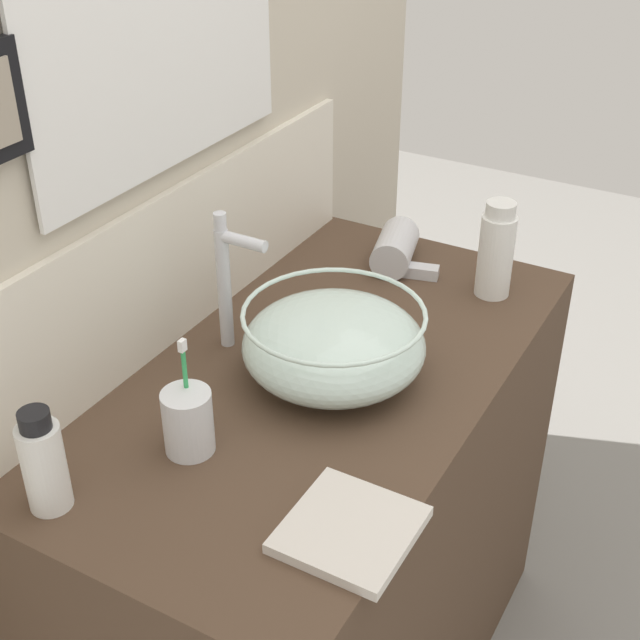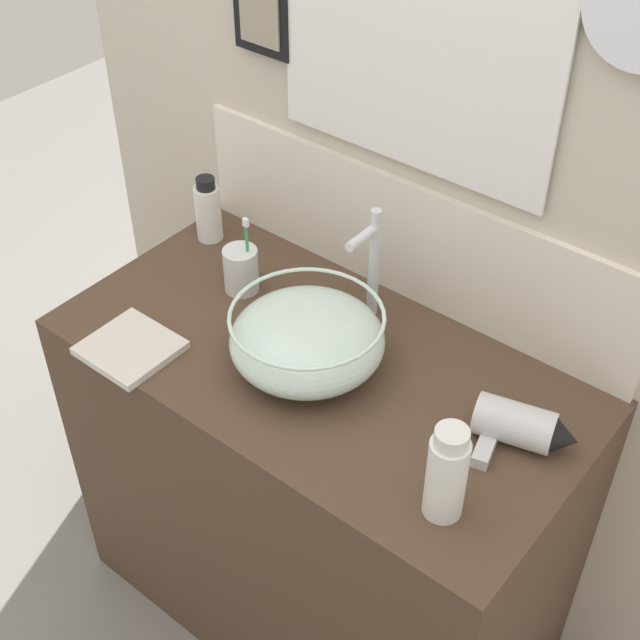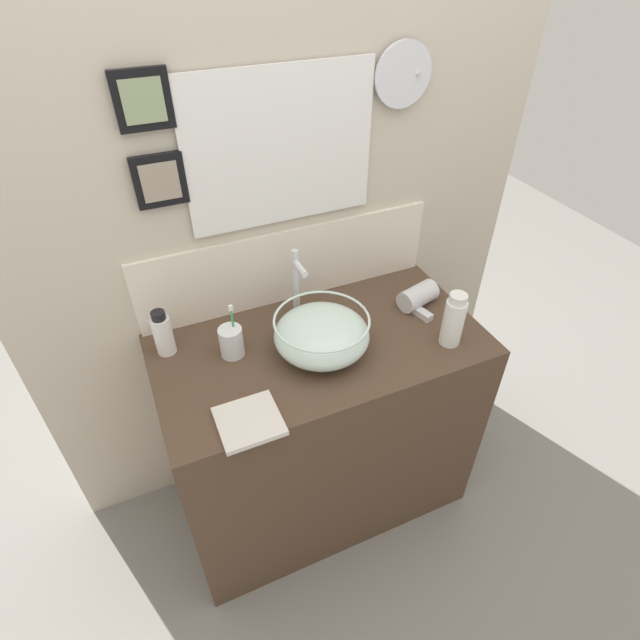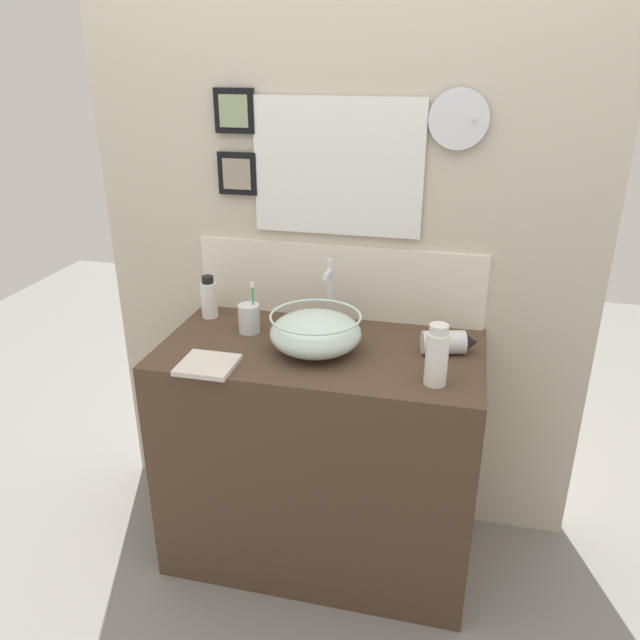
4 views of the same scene
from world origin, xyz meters
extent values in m
plane|color=gray|center=(0.00, 0.00, 0.00)|extent=(6.00, 6.00, 0.00)
cube|color=#4C3828|center=(0.00, 0.00, 0.42)|extent=(1.08, 0.56, 0.85)
cube|color=beige|center=(0.00, 0.31, 1.19)|extent=(1.82, 0.06, 2.38)
cube|color=silver|center=(0.00, 0.27, 0.98)|extent=(1.05, 0.02, 0.27)
cube|color=white|center=(-0.01, 0.28, 1.39)|extent=(0.53, 0.01, 0.40)
cube|color=white|center=(-0.01, 0.27, 1.39)|extent=(0.59, 0.01, 0.46)
cylinder|color=silver|center=(0.38, 0.26, 1.56)|extent=(0.19, 0.01, 0.19)
cylinder|color=silver|center=(0.43, 0.28, 1.56)|extent=(0.01, 0.06, 0.01)
cube|color=black|center=(-0.37, 0.27, 1.57)|extent=(0.14, 0.02, 0.15)
cube|color=gray|center=(-0.37, 0.26, 1.57)|extent=(0.10, 0.01, 0.11)
cube|color=black|center=(-0.37, 0.27, 1.36)|extent=(0.14, 0.02, 0.15)
cube|color=gray|center=(-0.37, 0.26, 1.36)|extent=(0.10, 0.01, 0.11)
ellipsoid|color=silver|center=(-0.01, -0.03, 0.91)|extent=(0.30, 0.30, 0.13)
torus|color=silver|center=(-0.01, -0.03, 0.97)|extent=(0.30, 0.30, 0.01)
torus|color=#B2B7BC|center=(-0.01, -0.03, 0.85)|extent=(0.11, 0.11, 0.01)
cylinder|color=silver|center=(-0.01, 0.18, 0.96)|extent=(0.02, 0.02, 0.22)
cylinder|color=silver|center=(-0.01, 0.14, 1.06)|extent=(0.02, 0.09, 0.02)
cylinder|color=silver|center=(-0.01, 0.18, 1.08)|extent=(0.02, 0.02, 0.03)
cylinder|color=silver|center=(0.40, 0.05, 0.88)|extent=(0.15, 0.11, 0.08)
cone|color=black|center=(0.48, 0.07, 0.88)|extent=(0.06, 0.08, 0.07)
cube|color=silver|center=(0.38, -0.01, 0.86)|extent=(0.05, 0.09, 0.02)
cylinder|color=silver|center=(-0.27, 0.07, 0.90)|extent=(0.07, 0.07, 0.10)
cylinder|color=green|center=(-0.26, 0.08, 0.93)|extent=(0.01, 0.01, 0.16)
cube|color=white|center=(-0.26, 0.08, 1.02)|extent=(0.01, 0.01, 0.02)
cylinder|color=white|center=(-0.46, 0.16, 0.91)|extent=(0.06, 0.06, 0.13)
cylinder|color=black|center=(-0.46, 0.16, 0.99)|extent=(0.04, 0.04, 0.03)
cylinder|color=white|center=(0.39, -0.16, 0.93)|extent=(0.07, 0.07, 0.16)
cylinder|color=silver|center=(0.39, -0.16, 1.02)|extent=(0.06, 0.06, 0.03)
cube|color=silver|center=(-0.31, -0.22, 0.85)|extent=(0.17, 0.16, 0.02)
camera|label=1|loc=(-1.07, -0.60, 1.71)|focal=50.00mm
camera|label=2|loc=(0.81, -1.01, 2.04)|focal=50.00mm
camera|label=3|loc=(-0.49, -1.10, 1.93)|focal=28.00mm
camera|label=4|loc=(0.43, -1.82, 1.75)|focal=35.00mm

